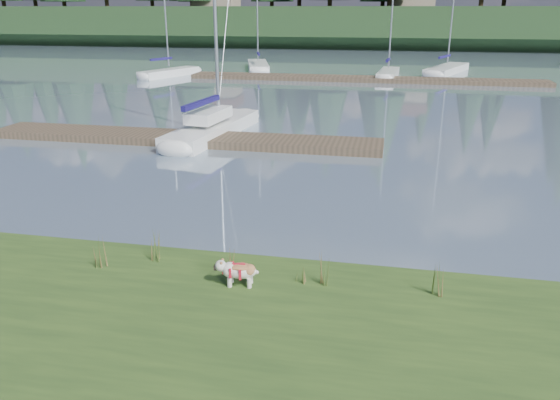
# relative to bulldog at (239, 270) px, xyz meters

# --- Properties ---
(ground) EXTENTS (200.00, 200.00, 0.00)m
(ground) POSITION_rel_bulldog_xyz_m (-1.69, 32.80, -0.64)
(ground) COLOR gray
(ground) RESTS_ON ground
(bank) EXTENTS (60.00, 9.00, 0.35)m
(bank) POSITION_rel_bulldog_xyz_m (-1.69, -3.20, -0.47)
(bank) COLOR #35511E
(bank) RESTS_ON ground
(ridge) EXTENTS (200.00, 20.00, 5.00)m
(ridge) POSITION_rel_bulldog_xyz_m (-1.69, 75.80, 1.86)
(ridge) COLOR #1A3017
(ridge) RESTS_ON ground
(bulldog) EXTENTS (0.79, 0.38, 0.47)m
(bulldog) POSITION_rel_bulldog_xyz_m (0.00, 0.00, 0.00)
(bulldog) COLOR silver
(bulldog) RESTS_ON bank
(sailboat_main) EXTENTS (2.38, 7.81, 11.18)m
(sailboat_main) POSITION_rel_bulldog_xyz_m (-4.73, 13.64, -0.22)
(sailboat_main) COLOR white
(sailboat_main) RESTS_ON ground
(dock_near) EXTENTS (16.00, 2.00, 0.30)m
(dock_near) POSITION_rel_bulldog_xyz_m (-5.69, 11.80, -0.49)
(dock_near) COLOR #4C3D2C
(dock_near) RESTS_ON ground
(dock_far) EXTENTS (26.00, 2.20, 0.30)m
(dock_far) POSITION_rel_bulldog_xyz_m (0.31, 32.80, -0.49)
(dock_far) COLOR #4C3D2C
(dock_far) RESTS_ON ground
(sailboat_bg_0) EXTENTS (3.50, 6.47, 9.53)m
(sailboat_bg_0) POSITION_rel_bulldog_xyz_m (-14.62, 33.13, -0.32)
(sailboat_bg_0) COLOR white
(sailboat_bg_0) RESTS_ON ground
(sailboat_bg_1) EXTENTS (3.77, 8.27, 12.13)m
(sailboat_bg_1) POSITION_rel_bulldog_xyz_m (-9.45, 39.93, -0.32)
(sailboat_bg_1) COLOR white
(sailboat_bg_1) RESTS_ON ground
(sailboat_bg_2) EXTENTS (1.74, 6.55, 9.90)m
(sailboat_bg_2) POSITION_rel_bulldog_xyz_m (2.11, 35.80, -0.31)
(sailboat_bg_2) COLOR white
(sailboat_bg_2) RESTS_ON ground
(sailboat_bg_3) EXTENTS (4.58, 8.78, 12.73)m
(sailboat_bg_3) POSITION_rel_bulldog_xyz_m (7.05, 40.25, -0.32)
(sailboat_bg_3) COLOR white
(sailboat_bg_3) RESTS_ON ground
(weed_0) EXTENTS (0.17, 0.14, 0.71)m
(weed_0) POSITION_rel_bulldog_xyz_m (-1.88, 0.67, 0.00)
(weed_0) COLOR #475B23
(weed_0) RESTS_ON bank
(weed_1) EXTENTS (0.17, 0.14, 0.48)m
(weed_1) POSITION_rel_bulldog_xyz_m (-0.27, 0.47, -0.09)
(weed_1) COLOR #475B23
(weed_1) RESTS_ON bank
(weed_2) EXTENTS (0.17, 0.14, 0.77)m
(weed_2) POSITION_rel_bulldog_xyz_m (1.51, 0.33, 0.03)
(weed_2) COLOR #475B23
(weed_2) RESTS_ON bank
(weed_3) EXTENTS (0.17, 0.14, 0.61)m
(weed_3) POSITION_rel_bulldog_xyz_m (-2.82, 0.15, -0.04)
(weed_3) COLOR #475B23
(weed_3) RESTS_ON bank
(weed_4) EXTENTS (0.17, 0.14, 0.36)m
(weed_4) POSITION_rel_bulldog_xyz_m (1.08, 0.31, -0.14)
(weed_4) COLOR #475B23
(weed_4) RESTS_ON bank
(weed_5) EXTENTS (0.17, 0.14, 0.68)m
(weed_5) POSITION_rel_bulldog_xyz_m (3.51, 0.29, -0.01)
(weed_5) COLOR #475B23
(weed_5) RESTS_ON bank
(mud_lip) EXTENTS (60.00, 0.50, 0.14)m
(mud_lip) POSITION_rel_bulldog_xyz_m (-1.69, 1.20, -0.57)
(mud_lip) COLOR #33281C
(mud_lip) RESTS_ON ground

